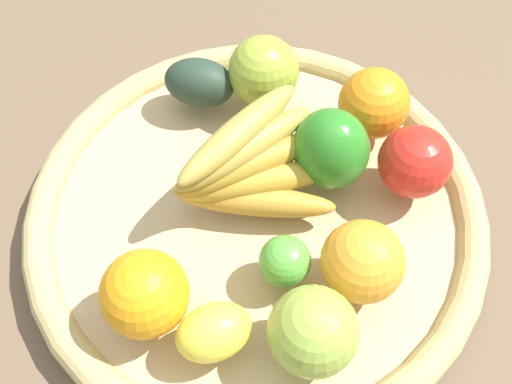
% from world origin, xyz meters
% --- Properties ---
extents(ground_plane, '(2.40, 2.40, 0.00)m').
position_xyz_m(ground_plane, '(0.00, 0.00, 0.00)').
color(ground_plane, brown).
rests_on(ground_plane, ground).
extents(basket, '(0.46, 0.46, 0.04)m').
position_xyz_m(basket, '(0.00, 0.00, 0.02)').
color(basket, tan).
rests_on(basket, ground_plane).
extents(banana_bunch, '(0.14, 0.16, 0.08)m').
position_xyz_m(banana_bunch, '(-0.01, -0.01, 0.08)').
color(banana_bunch, '#B3862C').
rests_on(banana_bunch, basket).
extents(apple_2, '(0.09, 0.09, 0.08)m').
position_xyz_m(apple_2, '(0.14, 0.06, 0.08)').
color(apple_2, '#8EAA3D').
rests_on(apple_2, basket).
extents(orange_1, '(0.10, 0.10, 0.07)m').
position_xyz_m(orange_1, '(-0.11, 0.11, 0.08)').
color(orange_1, orange).
rests_on(orange_1, basket).
extents(bell_pepper, '(0.10, 0.10, 0.09)m').
position_xyz_m(bell_pepper, '(-0.04, 0.07, 0.09)').
color(bell_pepper, '#287820').
rests_on(bell_pepper, basket).
extents(apple_1, '(0.09, 0.09, 0.08)m').
position_xyz_m(apple_1, '(-0.14, -0.01, 0.08)').
color(apple_1, '#8EA532').
rests_on(apple_1, basket).
extents(orange_0, '(0.10, 0.10, 0.08)m').
position_xyz_m(orange_0, '(0.12, -0.08, 0.08)').
color(orange_0, orange).
rests_on(orange_0, basket).
extents(orange_2, '(0.09, 0.09, 0.07)m').
position_xyz_m(orange_2, '(0.07, 0.10, 0.08)').
color(orange_2, orange).
rests_on(orange_2, basket).
extents(lemon_0, '(0.07, 0.08, 0.05)m').
position_xyz_m(lemon_0, '(0.14, -0.02, 0.07)').
color(lemon_0, yellow).
rests_on(lemon_0, basket).
extents(avocado, '(0.06, 0.08, 0.05)m').
position_xyz_m(avocado, '(-0.13, -0.07, 0.07)').
color(avocado, '#243729').
rests_on(avocado, basket).
extents(lime_0, '(0.07, 0.07, 0.05)m').
position_xyz_m(lime_0, '(0.07, 0.03, 0.07)').
color(lime_0, '#509E38').
rests_on(lime_0, basket).
extents(apple_0, '(0.09, 0.09, 0.07)m').
position_xyz_m(apple_0, '(-0.04, 0.15, 0.08)').
color(apple_0, red).
rests_on(apple_0, basket).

